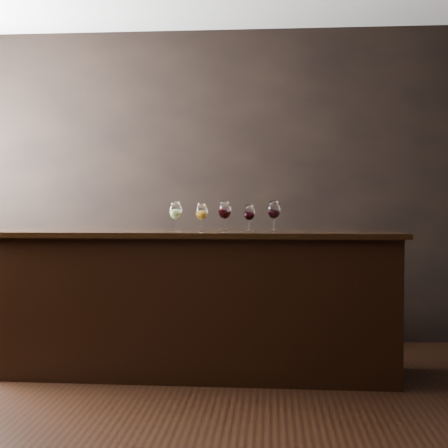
# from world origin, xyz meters

# --- Properties ---
(ground) EXTENTS (5.00, 5.00, 0.00)m
(ground) POSITION_xyz_m (0.00, 0.00, 0.00)
(ground) COLOR black
(ground) RESTS_ON ground
(room_shell) EXTENTS (5.02, 4.52, 2.81)m
(room_shell) POSITION_xyz_m (-0.23, 0.11, 1.81)
(room_shell) COLOR black
(room_shell) RESTS_ON ground
(bar_counter) EXTENTS (2.88, 0.66, 1.00)m
(bar_counter) POSITION_xyz_m (0.27, 1.07, 0.50)
(bar_counter) COLOR black
(bar_counter) RESTS_ON ground
(bar_top) EXTENTS (2.97, 0.73, 0.04)m
(bar_top) POSITION_xyz_m (0.27, 1.07, 1.02)
(bar_top) COLOR black
(bar_top) RESTS_ON bar_counter
(back_bar_shelf) EXTENTS (2.25, 0.40, 0.81)m
(back_bar_shelf) POSITION_xyz_m (-0.60, 2.03, 0.40)
(back_bar_shelf) COLOR black
(back_bar_shelf) RESTS_ON ground
(glass_white) EXTENTS (0.09, 0.09, 0.21)m
(glass_white) POSITION_xyz_m (0.14, 1.06, 1.19)
(glass_white) COLOR white
(glass_white) RESTS_ON bar_top
(glass_amber) EXTENTS (0.09, 0.09, 0.20)m
(glass_amber) POSITION_xyz_m (0.33, 1.04, 1.18)
(glass_amber) COLOR white
(glass_amber) RESTS_ON bar_top
(glass_red_a) EXTENTS (0.09, 0.09, 0.21)m
(glass_red_a) POSITION_xyz_m (0.50, 1.06, 1.19)
(glass_red_a) COLOR white
(glass_red_a) RESTS_ON bar_top
(glass_red_b) EXTENTS (0.08, 0.08, 0.19)m
(glass_red_b) POSITION_xyz_m (0.67, 1.08, 1.17)
(glass_red_b) COLOR white
(glass_red_b) RESTS_ON bar_top
(glass_red_c) EXTENTS (0.09, 0.09, 0.22)m
(glass_red_c) POSITION_xyz_m (0.85, 1.08, 1.19)
(glass_red_c) COLOR white
(glass_red_c) RESTS_ON bar_top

